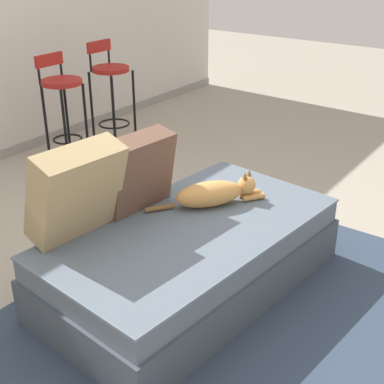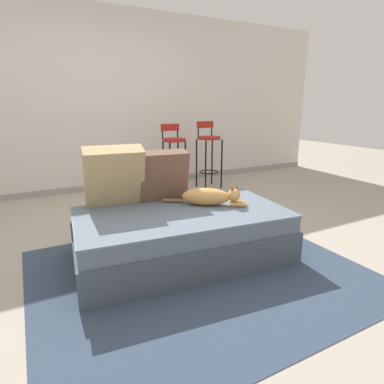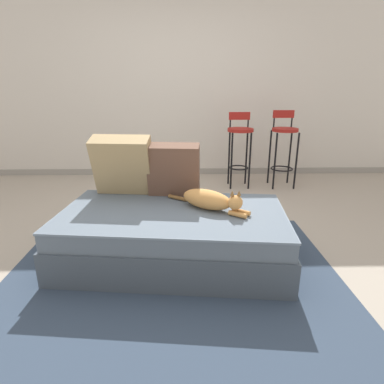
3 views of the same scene
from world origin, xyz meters
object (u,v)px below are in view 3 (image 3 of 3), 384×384
object	(u,v)px
throw_pillow_middle	(173,170)
bar_stool_by_doorway	(284,141)
bar_stool_near_window	(240,140)
cat	(210,200)
throw_pillow_corner	(123,165)
couch	(173,235)

from	to	relation	value
throw_pillow_middle	bar_stool_by_doorway	xyz separation A→B (m)	(1.43, 1.57, -0.02)
throw_pillow_middle	bar_stool_near_window	bearing A→B (deg)	61.98
cat	throw_pillow_corner	bearing A→B (deg)	151.92
couch	throw_pillow_corner	xyz separation A→B (m)	(-0.44, 0.42, 0.46)
throw_pillow_corner	cat	size ratio (longest dim) A/B	0.83
bar_stool_near_window	throw_pillow_middle	bearing A→B (deg)	-118.02
throw_pillow_middle	cat	bearing A→B (deg)	-49.35
throw_pillow_corner	throw_pillow_middle	world-z (taller)	throw_pillow_corner
throw_pillow_corner	cat	distance (m)	0.84
throw_pillow_middle	bar_stool_near_window	distance (m)	1.78
couch	throw_pillow_corner	bearing A→B (deg)	135.75
throw_pillow_corner	bar_stool_by_doorway	size ratio (longest dim) A/B	0.52
throw_pillow_middle	bar_stool_by_doorway	size ratio (longest dim) A/B	0.45
throw_pillow_corner	throw_pillow_middle	xyz separation A→B (m)	(0.43, -0.04, -0.03)
couch	cat	bearing A→B (deg)	7.37
cat	throw_pillow_middle	bearing A→B (deg)	130.65
throw_pillow_corner	throw_pillow_middle	distance (m)	0.43
couch	throw_pillow_middle	xyz separation A→B (m)	(-0.00, 0.38, 0.43)
bar_stool_by_doorway	cat	bearing A→B (deg)	-120.61
cat	bar_stool_near_window	world-z (taller)	bar_stool_near_window
cat	bar_stool_by_doorway	distance (m)	2.23
cat	couch	bearing A→B (deg)	-172.63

